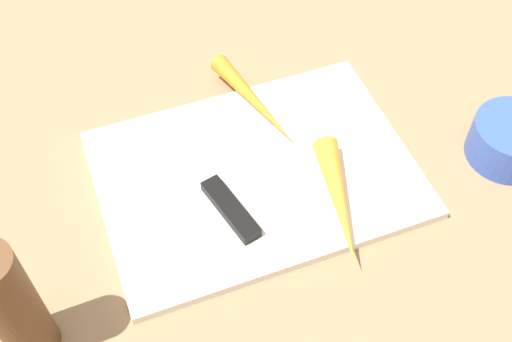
% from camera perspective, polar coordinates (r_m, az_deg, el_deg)
% --- Properties ---
extents(ground_plane, '(1.40, 1.40, 0.00)m').
position_cam_1_polar(ground_plane, '(0.75, 0.00, -0.55)').
color(ground_plane, '#8C6D4C').
extents(cutting_board, '(0.36, 0.26, 0.01)m').
position_cam_1_polar(cutting_board, '(0.75, 0.00, -0.28)').
color(cutting_board, silver).
rests_on(cutting_board, ground_plane).
extents(knife, '(0.07, 0.20, 0.01)m').
position_cam_1_polar(knife, '(0.71, -2.86, -2.68)').
color(knife, '#B7B7BC').
rests_on(knife, cutting_board).
extents(carrot_long, '(0.06, 0.17, 0.02)m').
position_cam_1_polar(carrot_long, '(0.80, -0.16, 6.28)').
color(carrot_long, orange).
rests_on(carrot_long, cutting_board).
extents(carrot_short, '(0.07, 0.16, 0.03)m').
position_cam_1_polar(carrot_short, '(0.71, 7.37, -2.54)').
color(carrot_short, orange).
rests_on(carrot_short, cutting_board).
extents(small_bowl, '(0.10, 0.10, 0.05)m').
position_cam_1_polar(small_bowl, '(0.81, 21.68, 2.54)').
color(small_bowl, '#3351B2').
rests_on(small_bowl, ground_plane).
extents(pepper_grinder, '(0.05, 0.05, 0.16)m').
position_cam_1_polar(pepper_grinder, '(0.62, -20.81, -11.18)').
color(pepper_grinder, brown).
rests_on(pepper_grinder, ground_plane).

